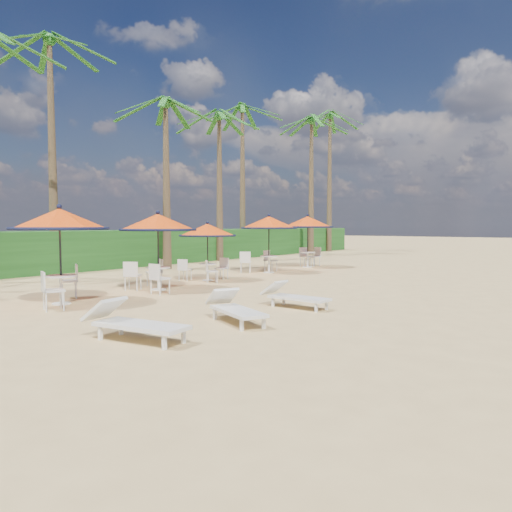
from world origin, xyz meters
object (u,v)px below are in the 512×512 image
Objects in this scene: station_0 at (60,228)px; station_3 at (268,228)px; station_1 at (156,232)px; lounger_near at (132,321)px; station_4 at (308,227)px; lounger_mid at (234,307)px; station_2 at (207,237)px; lounger_far at (293,295)px.

station_0 reaches higher than station_3.
station_1 is 1.18× the size of lounger_near.
station_4 is (-0.05, 3.44, 0.04)m from station_3.
station_3 is at bearing 94.61° from station_1.
station_3 reaches higher than lounger_mid.
station_1 reaches higher than lounger_near.
station_2 is at bearing 162.17° from lounger_mid.
lounger_far is (5.83, -3.17, -1.32)m from station_2.
station_1 is 6.85m from station_3.
lounger_far is at bearing -50.28° from station_3.
station_3 is at bearing 147.55° from lounger_mid.
station_1 is 0.99× the size of station_3.
station_0 is 1.22× the size of lounger_near.
station_4 is at bearing 121.59° from lounger_far.
station_4 reaches higher than lounger_mid.
station_1 reaches higher than station_2.
station_4 reaches higher than station_1.
station_2 is 7.34m from station_4.
station_2 is 0.85× the size of station_4.
station_1 is 1.27× the size of lounger_mid.
station_0 is 3.45m from station_1.
station_2 is 8.17m from lounger_mid.
lounger_mid is at bearing -57.99° from station_3.
station_1 is at bearing 179.90° from lounger_far.
station_3 is at bearing 93.86° from station_0.
lounger_near is at bearing -17.97° from station_0.
lounger_near is 1.16× the size of lounger_far.
station_2 reaches higher than lounger_near.
station_3 is 13.13m from lounger_near.
station_2 is at bearing -89.44° from station_4.
station_1 is at bearing -79.88° from station_2.
lounger_far is (0.37, 4.78, -0.04)m from lounger_near.
station_0 is 5.30m from lounger_near.
lounger_near is (4.93, -5.00, -1.51)m from station_1.
station_4 is at bearing 93.09° from station_0.
station_0 reaches higher than lounger_mid.
station_1 is 5.53m from lounger_far.
station_1 is 1.37× the size of lounger_far.
lounger_mid is (5.89, -9.42, -1.63)m from station_3.
station_2 is 1.11× the size of lounger_mid.
station_3 is 1.19× the size of lounger_near.
station_4 reaches higher than lounger_near.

